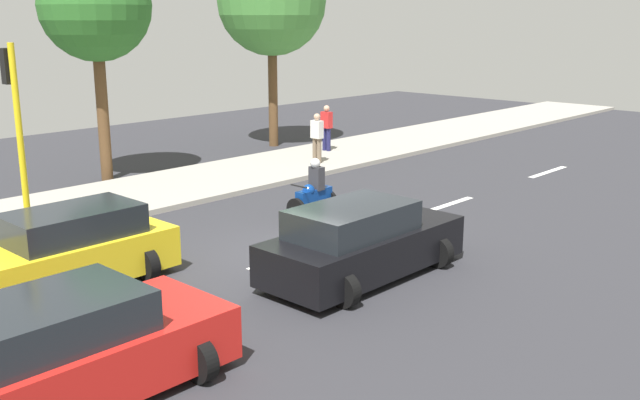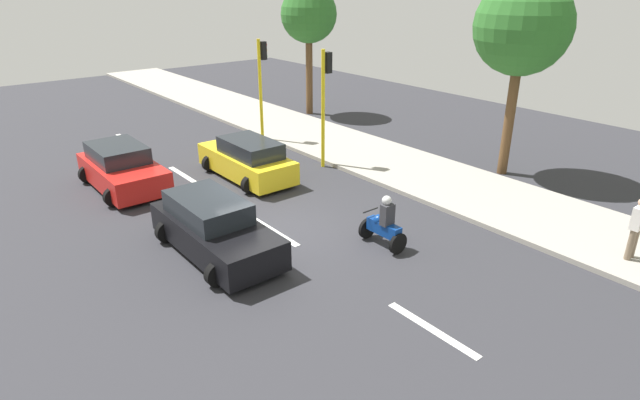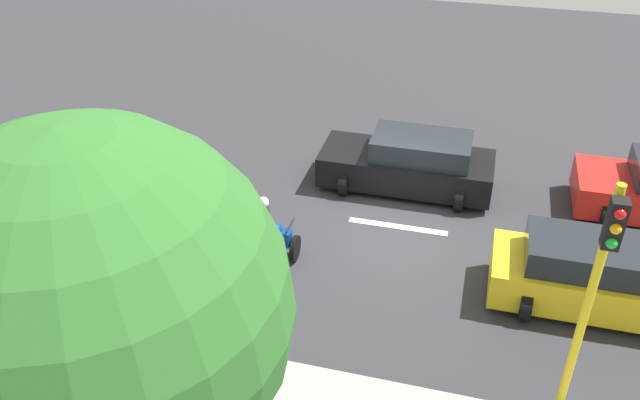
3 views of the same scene
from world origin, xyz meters
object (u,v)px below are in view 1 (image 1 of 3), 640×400
object	(u,v)px
car_yellow_cab	(62,253)
pedestrian_near_signal	(327,126)
pedestrian_by_tree	(317,136)
traffic_light_midblock	(16,117)
street_tree_north	(272,1)
car_black	(361,243)
motorcycle	(314,192)
street_tree_center	(95,7)
car_red	(73,350)

from	to	relation	value
car_yellow_cab	pedestrian_near_signal	distance (m)	14.76
pedestrian_by_tree	traffic_light_midblock	bearing A→B (deg)	97.04
street_tree_north	car_black	bearing A→B (deg)	143.16
traffic_light_midblock	pedestrian_near_signal	bearing A→B (deg)	-78.20
motorcycle	traffic_light_midblock	size ratio (longest dim) A/B	0.34
car_black	street_tree_center	size ratio (longest dim) A/B	0.63
motorcycle	street_tree_north	world-z (taller)	street_tree_north
car_black	pedestrian_by_tree	xyz separation A→B (m)	(8.12, -7.32, 0.35)
car_yellow_cab	car_black	world-z (taller)	same
car_black	pedestrian_by_tree	size ratio (longest dim) A/B	2.63
car_yellow_cab	pedestrian_by_tree	distance (m)	12.47
car_red	car_yellow_cab	world-z (taller)	same
motorcycle	pedestrian_by_tree	world-z (taller)	pedestrian_by_tree
pedestrian_by_tree	pedestrian_near_signal	bearing A→B (deg)	-55.29
pedestrian_near_signal	street_tree_center	world-z (taller)	street_tree_center
pedestrian_near_signal	pedestrian_by_tree	distance (m)	2.34
motorcycle	traffic_light_midblock	distance (m)	7.24
car_black	traffic_light_midblock	world-z (taller)	traffic_light_midblock
car_black	traffic_light_midblock	xyz separation A→B (m)	(6.77, 3.58, 2.22)
car_red	street_tree_center	xyz separation A→B (m)	(11.78, -7.56, 4.59)
car_yellow_cab	pedestrian_near_signal	xyz separation A→B (m)	(5.75, -13.58, 0.35)
car_red	motorcycle	distance (m)	9.75
motorcycle	street_tree_north	distance (m)	11.82
motorcycle	pedestrian_by_tree	distance (m)	6.40
car_black	motorcycle	xyz separation A→B (m)	(3.79, -2.61, -0.07)
car_black	pedestrian_near_signal	bearing A→B (deg)	-44.36
pedestrian_by_tree	traffic_light_midblock	world-z (taller)	traffic_light_midblock
pedestrian_by_tree	street_tree_center	bearing A→B (deg)	60.43
street_tree_center	street_tree_north	size ratio (longest dim) A/B	0.92
motorcycle	street_tree_center	distance (m)	9.14
car_yellow_cab	pedestrian_near_signal	bearing A→B (deg)	-67.05
car_black	pedestrian_near_signal	size ratio (longest dim) A/B	2.63
car_red	traffic_light_midblock	size ratio (longest dim) A/B	0.91
car_red	pedestrian_by_tree	world-z (taller)	pedestrian_by_tree
traffic_light_midblock	pedestrian_by_tree	bearing A→B (deg)	-82.96
street_tree_north	car_yellow_cab	bearing A→B (deg)	122.35
pedestrian_near_signal	pedestrian_by_tree	world-z (taller)	same
street_tree_north	traffic_light_midblock	bearing A→B (deg)	113.31
traffic_light_midblock	car_yellow_cab	bearing A→B (deg)	166.02
pedestrian_near_signal	traffic_light_midblock	world-z (taller)	traffic_light_midblock
car_yellow_cab	pedestrian_by_tree	world-z (taller)	pedestrian_by_tree
pedestrian_near_signal	traffic_light_midblock	xyz separation A→B (m)	(-2.68, 12.82, 1.87)
car_black	street_tree_center	distance (m)	12.48
car_red	pedestrian_near_signal	size ratio (longest dim) A/B	2.43
pedestrian_by_tree	street_tree_center	size ratio (longest dim) A/B	0.24
pedestrian_near_signal	street_tree_north	world-z (taller)	street_tree_north
motorcycle	street_tree_center	world-z (taller)	street_tree_center
car_red	pedestrian_by_tree	size ratio (longest dim) A/B	2.43
car_yellow_cab	car_black	xyz separation A→B (m)	(-3.70, -4.34, 0.00)
car_red	car_yellow_cab	bearing A→B (deg)	-26.03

